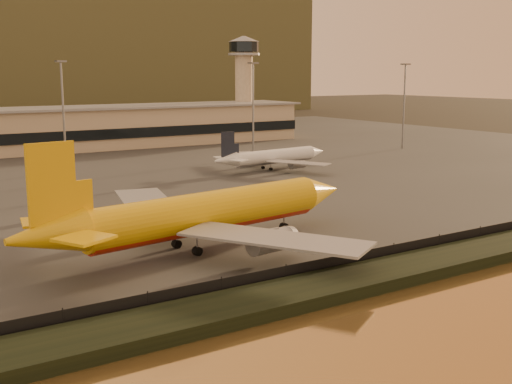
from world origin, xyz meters
TOP-DOWN VIEW (x-y plane):
  - ground at (0.00, 0.00)m, footprint 900.00×900.00m
  - embankment at (0.00, -17.00)m, footprint 320.00×7.00m
  - tarmac at (0.00, 95.00)m, footprint 320.00×220.00m
  - perimeter_fence at (0.00, -13.00)m, footprint 300.00×0.05m
  - terminal_building at (-14.52, 125.55)m, footprint 202.00×25.00m
  - control_tower at (70.00, 131.00)m, footprint 11.20×11.20m
  - apron_light_masts at (15.00, 75.00)m, footprint 152.20×12.20m
  - dhl_cargo_jet at (-14.24, 5.16)m, footprint 51.35×49.82m
  - white_narrowbody_jet at (33.00, 58.43)m, footprint 33.78×32.77m
  - gse_vehicle_yellow at (13.14, 31.14)m, footprint 4.59×2.25m
  - gse_vehicle_white at (-27.30, 32.54)m, footprint 4.29×3.09m

SIDE VIEW (x-z plane):
  - ground at x=0.00m, z-range 0.00..0.00m
  - tarmac at x=0.00m, z-range 0.00..0.20m
  - embankment at x=0.00m, z-range 0.00..1.40m
  - gse_vehicle_white at x=-27.30m, z-range 0.20..1.96m
  - gse_vehicle_yellow at x=13.14m, z-range 0.20..2.22m
  - perimeter_fence at x=0.00m, z-range 0.20..2.40m
  - white_narrowbody_jet at x=33.00m, z-range -1.75..7.95m
  - dhl_cargo_jet at x=-14.24m, z-range -2.89..12.45m
  - terminal_building at x=-14.52m, z-range -0.05..12.55m
  - apron_light_masts at x=15.00m, z-range 3.00..28.40m
  - control_tower at x=70.00m, z-range 3.91..39.41m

